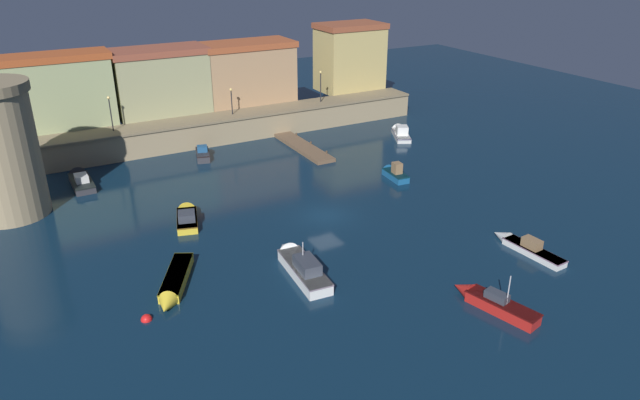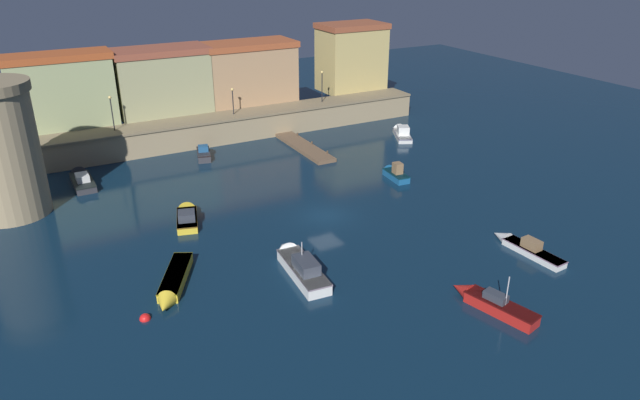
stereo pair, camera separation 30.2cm
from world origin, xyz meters
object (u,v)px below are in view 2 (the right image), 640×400
(moored_boat_0, at_px, (524,247))
(quay_lamp_2, at_px, (322,82))
(moored_boat_2, at_px, (299,264))
(quay_lamp_0, at_px, (111,108))
(moored_boat_8, at_px, (401,132))
(mooring_buoy_0, at_px, (145,319))
(moored_boat_4, at_px, (203,152))
(moored_boat_3, at_px, (81,178))
(moored_boat_6, at_px, (173,284))
(moored_boat_5, at_px, (491,302))
(quay_lamp_1, at_px, (233,97))
(fortress_tower, at_px, (0,150))
(moored_boat_7, at_px, (187,215))
(moored_boat_1, at_px, (394,173))

(moored_boat_0, bearing_deg, quay_lamp_2, -7.69)
(moored_boat_0, bearing_deg, moored_boat_2, 67.55)
(quay_lamp_0, distance_m, moored_boat_8, 33.17)
(mooring_buoy_0, bearing_deg, moored_boat_4, 65.09)
(quay_lamp_0, height_order, moored_boat_3, quay_lamp_0)
(quay_lamp_2, bearing_deg, moored_boat_3, -168.70)
(quay_lamp_2, bearing_deg, moored_boat_6, -133.26)
(moored_boat_4, height_order, moored_boat_5, moored_boat_5)
(quay_lamp_1, bearing_deg, fortress_tower, -156.48)
(moored_boat_6, distance_m, moored_boat_8, 39.25)
(quay_lamp_0, height_order, moored_boat_0, quay_lamp_0)
(moored_boat_5, distance_m, moored_boat_7, 25.70)
(mooring_buoy_0, bearing_deg, quay_lamp_2, 46.68)
(moored_boat_1, bearing_deg, moored_boat_2, 130.59)
(fortress_tower, height_order, moored_boat_5, fortress_tower)
(quay_lamp_1, height_order, moored_boat_5, quay_lamp_1)
(quay_lamp_0, distance_m, quay_lamp_2, 25.40)
(fortress_tower, height_order, moored_boat_4, fortress_tower)
(moored_boat_5, bearing_deg, moored_boat_0, -73.33)
(moored_boat_7, bearing_deg, fortress_tower, 72.47)
(quay_lamp_1, xyz_separation_m, moored_boat_5, (1.86, -40.99, -4.57))
(moored_boat_1, bearing_deg, mooring_buoy_0, 119.14)
(mooring_buoy_0, bearing_deg, fortress_tower, 106.92)
(quay_lamp_0, xyz_separation_m, quay_lamp_1, (13.56, 0.00, -0.40))
(fortress_tower, height_order, moored_boat_1, fortress_tower)
(quay_lamp_2, height_order, moored_boat_3, quay_lamp_2)
(mooring_buoy_0, bearing_deg, moored_boat_0, -10.13)
(quay_lamp_2, xyz_separation_m, moored_boat_4, (-17.19, -4.45, -5.02))
(fortress_tower, bearing_deg, moored_boat_7, -33.40)
(quay_lamp_2, xyz_separation_m, moored_boat_6, (-27.29, -29.01, -5.14))
(moored_boat_7, bearing_deg, quay_lamp_0, 21.98)
(moored_boat_2, xyz_separation_m, moored_boat_8, (24.98, 22.42, -0.13))
(quay_lamp_2, relative_size, moored_boat_3, 0.63)
(fortress_tower, relative_size, moored_boat_0, 1.77)
(moored_boat_2, bearing_deg, quay_lamp_0, 16.58)
(moored_boat_0, distance_m, moored_boat_6, 26.05)
(quay_lamp_1, bearing_deg, quay_lamp_0, 180.00)
(moored_boat_5, xyz_separation_m, mooring_buoy_0, (-19.81, 9.40, -0.47))
(fortress_tower, relative_size, moored_boat_7, 2.07)
(quay_lamp_1, xyz_separation_m, quay_lamp_2, (11.84, 0.00, 0.47))
(quay_lamp_0, distance_m, moored_boat_2, 32.11)
(quay_lamp_2, xyz_separation_m, moored_boat_1, (-2.40, -19.39, -5.02))
(mooring_buoy_0, bearing_deg, quay_lamp_0, 82.08)
(quay_lamp_2, height_order, mooring_buoy_0, quay_lamp_2)
(moored_boat_7, bearing_deg, moored_boat_8, -54.70)
(moored_boat_1, distance_m, mooring_buoy_0, 29.99)
(moored_boat_1, xyz_separation_m, moored_boat_4, (-14.79, 14.94, -0.00))
(moored_boat_0, distance_m, moored_boat_7, 27.31)
(moored_boat_0, height_order, moored_boat_5, moored_boat_5)
(quay_lamp_2, bearing_deg, fortress_tower, -163.68)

